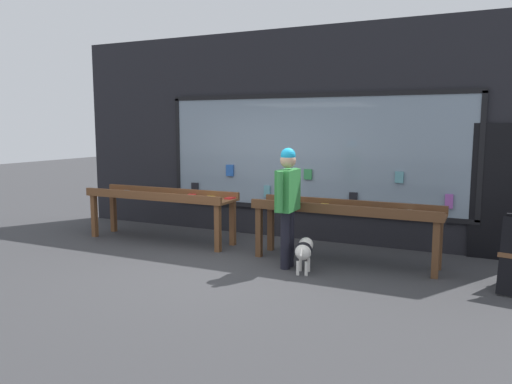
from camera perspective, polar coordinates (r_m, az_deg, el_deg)
ground_plane at (r=7.42m, az=-5.08°, el=-8.56°), size 40.00×40.00×0.00m
shopfront_facade at (r=9.23m, az=2.84°, el=6.34°), size 8.59×0.29×3.77m
display_table_left at (r=9.06m, az=-10.85°, el=-0.86°), size 2.84×0.69×0.92m
display_table_right at (r=7.58m, az=10.17°, el=-2.49°), size 2.84×0.63×0.92m
person_browsing at (r=7.19m, az=3.65°, el=-0.64°), size 0.23×0.68×1.75m
small_dog at (r=7.09m, az=5.51°, el=-6.64°), size 0.29×0.56×0.47m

